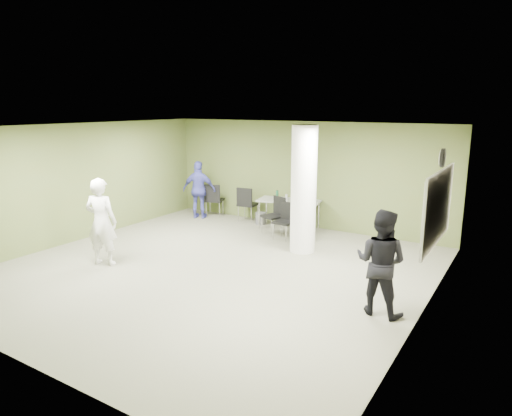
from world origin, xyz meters
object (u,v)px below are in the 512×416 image
Objects in this scene: folding_table at (289,202)px; man_blue at (199,190)px; woman_white at (101,222)px; man_black at (381,262)px; chair_back_left at (214,198)px.

man_blue reaches higher than folding_table.
man_black is at bearing 168.59° from woman_white.
man_black is at bearing 132.03° from man_blue.
folding_table is 5.16m from man_black.
woman_white reaches higher than chair_back_left.
folding_table is 0.96× the size of woman_white.
man_black reaches higher than folding_table.
chair_back_left is 0.59× the size of man_blue.
woman_white reaches higher than man_blue.
woman_white is (-1.94, -4.47, 0.18)m from folding_table.
man_black is 7.16m from man_blue.
man_black reaches higher than man_blue.
folding_table is 1.03× the size of man_black.
woman_white is 1.07× the size of man_black.
man_black reaches higher than chair_back_left.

